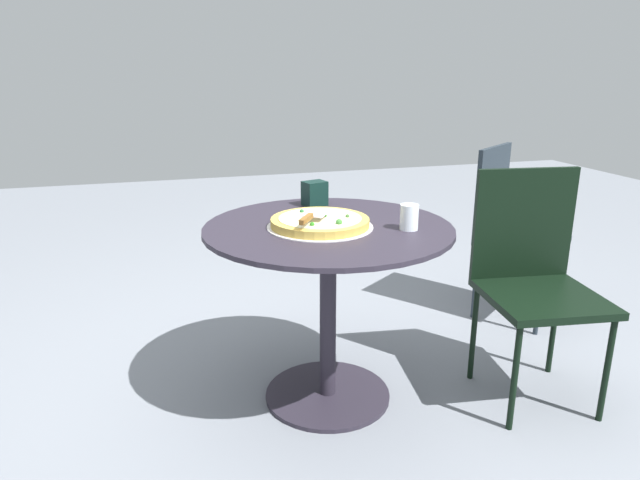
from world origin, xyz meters
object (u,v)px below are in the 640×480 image
(pizza_on_tray, at_px, (320,222))
(patio_chair_near, at_px, (508,222))
(patio_chair_far, at_px, (534,270))
(patio_table, at_px, (328,274))
(drinking_cup, at_px, (409,217))
(pizza_server, at_px, (311,216))
(napkin_dispenser, at_px, (315,193))

(pizza_on_tray, xyz_separation_m, patio_chair_near, (-1.21, -0.55, -0.24))
(patio_chair_far, bearing_deg, pizza_on_tray, -10.22)
(patio_chair_near, bearing_deg, patio_chair_far, 62.73)
(patio_table, xyz_separation_m, drinking_cup, (-0.27, 0.13, 0.24))
(patio_chair_far, bearing_deg, pizza_server, -5.85)
(patio_table, distance_m, pizza_server, 0.28)
(drinking_cup, relative_size, napkin_dispenser, 0.89)
(pizza_on_tray, distance_m, napkin_dispenser, 0.35)
(patio_chair_near, relative_size, patio_chair_far, 0.99)
(pizza_on_tray, bearing_deg, patio_chair_far, 169.78)
(pizza_server, bearing_deg, patio_table, -141.42)
(drinking_cup, distance_m, patio_chair_near, 1.16)
(pizza_on_tray, xyz_separation_m, pizza_server, (0.05, 0.06, 0.04))
(napkin_dispenser, bearing_deg, drinking_cup, -79.85)
(drinking_cup, xyz_separation_m, patio_chair_near, (-0.91, -0.68, -0.27))
(drinking_cup, bearing_deg, napkin_dispenser, -63.53)
(patio_chair_near, distance_m, patio_chair_far, 0.80)
(drinking_cup, bearing_deg, pizza_on_tray, -21.93)
(patio_table, height_order, drinking_cup, drinking_cup)
(patio_chair_near, bearing_deg, patio_table, 24.80)
(patio_table, distance_m, napkin_dispenser, 0.41)
(pizza_on_tray, bearing_deg, patio_table, -163.93)
(patio_chair_near, xyz_separation_m, patio_chair_far, (0.36, 0.71, 0.01))
(napkin_dispenser, xyz_separation_m, patio_chair_near, (-1.14, -0.22, -0.27))
(pizza_on_tray, height_order, pizza_server, pizza_server)
(patio_table, bearing_deg, napkin_dispenser, -96.90)
(drinking_cup, relative_size, patio_chair_far, 0.10)
(pizza_server, height_order, napkin_dispenser, napkin_dispenser)
(patio_table, height_order, napkin_dispenser, napkin_dispenser)
(patio_table, height_order, pizza_server, pizza_server)
(patio_table, height_order, pizza_on_tray, pizza_on_tray)
(patio_table, relative_size, patio_chair_near, 1.04)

